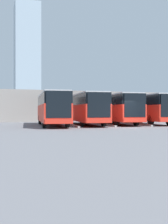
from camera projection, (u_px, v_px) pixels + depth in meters
ground_plane at (126, 128)px, 25.67m from camera, size 600.00×600.00×0.00m
bus_0 at (145, 108)px, 33.38m from camera, size 3.72×12.19×3.34m
curb_divider_0 at (139, 124)px, 31.10m from camera, size 0.99×6.85×0.15m
bus_1 at (115, 108)px, 32.44m from camera, size 3.72×12.19×3.34m
curb_divider_1 at (106, 125)px, 30.16m from camera, size 0.99×6.85×0.15m
bus_2 at (85, 108)px, 30.87m from camera, size 3.72×12.19×3.34m
curb_divider_2 at (73, 125)px, 28.59m from camera, size 0.99×6.85×0.15m
bus_3 at (52, 108)px, 29.16m from camera, size 3.72×12.19×3.34m
station_building at (66, 106)px, 46.57m from camera, size 29.84×14.39×4.53m
office_tower at (27, 58)px, 203.08m from camera, size 17.71×17.71×81.56m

